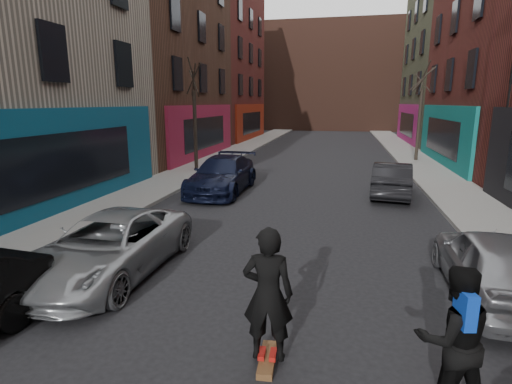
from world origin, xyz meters
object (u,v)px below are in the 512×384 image
at_px(tree_right_far, 421,105).
at_px(parked_right_far, 494,264).
at_px(parked_right_end, 392,179).
at_px(skateboard, 267,359).
at_px(tree_left_far, 194,108).
at_px(skateboarder, 268,294).
at_px(parked_left_far, 110,246).
at_px(pedestrian, 453,339).
at_px(parked_left_end, 222,175).

bearing_deg(tree_right_far, parked_right_far, -95.11).
bearing_deg(parked_right_end, skateboard, 82.75).
distance_m(tree_left_far, skateboarder, 17.20).
xyz_separation_m(tree_left_far, parked_right_far, (10.73, -12.71, -2.70)).
distance_m(parked_left_far, parked_right_end, 11.42).
distance_m(tree_left_far, tree_right_far, 13.78).
xyz_separation_m(parked_left_far, pedestrian, (6.20, -2.68, 0.29)).
bearing_deg(parked_right_far, parked_left_far, 5.90).
bearing_deg(parked_left_far, parked_right_far, 5.05).
xyz_separation_m(parked_left_end, skateboard, (3.90, -10.65, -0.69)).
distance_m(parked_left_end, parked_right_end, 6.87).
bearing_deg(parked_left_far, skateboarder, -29.69).
distance_m(parked_right_end, skateboarder, 11.83).
xyz_separation_m(parked_right_end, pedestrian, (-0.62, -11.83, 0.26)).
relative_size(skateboard, skateboarder, 0.41).
height_order(parked_left_far, pedestrian, pedestrian).
distance_m(tree_right_far, skateboarder, 22.41).
xyz_separation_m(tree_left_far, parked_left_end, (3.00, -4.93, -2.64)).
bearing_deg(tree_right_far, tree_left_far, -154.18).
distance_m(tree_right_far, parked_right_end, 10.83).
bearing_deg(skateboarder, tree_left_far, -70.03).
bearing_deg(parked_right_end, skateboarder, 82.75).
bearing_deg(skateboarder, pedestrian, 166.75).
distance_m(tree_left_far, parked_right_end, 10.99).
relative_size(tree_right_far, skateboard, 8.50).
bearing_deg(skateboarder, skateboard, 180.00).
bearing_deg(parked_left_far, parked_right_end, 54.13).
xyz_separation_m(tree_left_far, parked_left_far, (3.00, -13.28, -2.73)).
height_order(skateboarder, pedestrian, skateboarder).
relative_size(tree_right_far, pedestrian, 3.66).
bearing_deg(tree_left_far, skateboard, -66.11).
bearing_deg(parked_right_end, parked_left_far, 60.36).
distance_m(parked_right_far, parked_right_end, 8.63).
relative_size(skateboarder, pedestrian, 1.05).
height_order(tree_right_far, parked_right_far, tree_right_far).
height_order(parked_left_far, skateboard, parked_left_far).
bearing_deg(tree_left_far, parked_left_end, -58.69).
bearing_deg(skateboarder, tree_right_far, -108.21).
bearing_deg(parked_left_far, parked_left_end, 90.82).
height_order(parked_right_far, pedestrian, pedestrian).
xyz_separation_m(tree_left_far, skateboard, (6.90, -15.58, -3.33)).
relative_size(parked_right_end, skateboarder, 2.10).
bearing_deg(skateboard, tree_left_far, 109.97).
xyz_separation_m(tree_right_far, parked_right_far, (-1.67, -18.71, -2.85)).
bearing_deg(tree_left_far, parked_right_far, -49.84).
height_order(tree_left_far, skateboard, tree_left_far).
xyz_separation_m(parked_right_far, skateboarder, (-3.82, -2.87, 0.39)).
bearing_deg(parked_right_far, parked_right_end, -82.32).
bearing_deg(parked_right_far, skateboarder, 38.58).
xyz_separation_m(tree_right_far, parked_left_end, (-9.40, -10.93, -2.79)).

